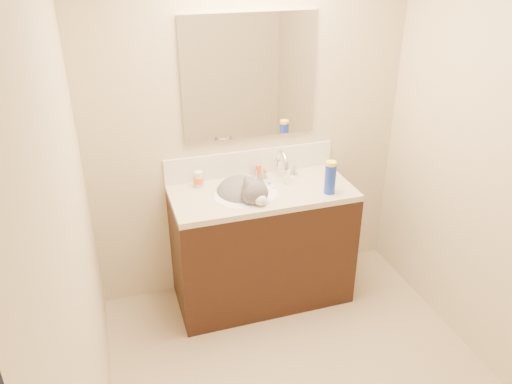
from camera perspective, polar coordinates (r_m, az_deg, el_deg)
room_shell at (r=2.19m, az=8.88°, el=3.96°), size 2.24×2.54×2.52m
vanity_cabinet at (r=3.50m, az=0.69°, el=-6.39°), size 1.20×0.55×0.82m
counter_slab at (r=3.28m, az=0.73°, el=-0.10°), size 1.20×0.55×0.04m
basin at (r=3.25m, az=-1.12°, el=-1.41°), size 0.45×0.36×0.14m
faucet at (r=3.41m, az=2.90°, el=2.90°), size 0.28×0.20×0.21m
cat at (r=3.25m, az=-1.40°, el=-0.35°), size 0.44×0.50×0.35m
backsplash at (r=3.46m, az=-0.63°, el=3.40°), size 1.20×0.02×0.18m
mirror at (r=3.27m, az=-0.68°, el=12.92°), size 0.90×0.02×0.80m
pill_bottle at (r=3.32m, az=-6.59°, el=1.46°), size 0.07×0.07×0.11m
pill_label at (r=3.32m, az=-6.58°, el=1.36°), size 0.08×0.08×0.04m
silver_jar at (r=3.45m, az=0.01°, el=2.24°), size 0.06×0.06×0.06m
amber_bottle at (r=3.43m, az=0.28°, el=2.41°), size 0.04×0.04×0.09m
toothbrush at (r=3.35m, az=1.62°, el=0.97°), size 0.02×0.13×0.01m
toothbrush_head at (r=3.35m, az=1.62°, el=1.01°), size 0.02×0.03×0.02m
spray_can at (r=3.23m, az=8.47°, el=1.47°), size 0.08×0.08×0.20m
spray_cap at (r=3.19m, az=8.59°, el=3.12°), size 0.07×0.07×0.04m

